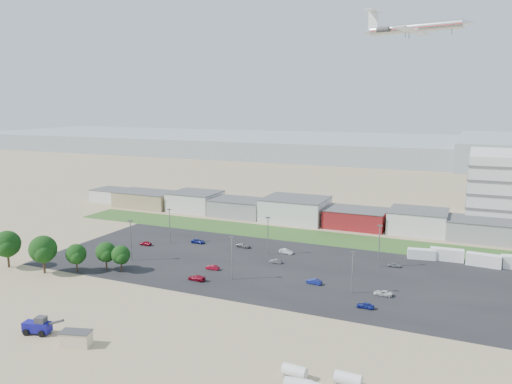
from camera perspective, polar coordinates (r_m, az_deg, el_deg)
The scene contains 35 objects.
ground at distance 115.24m, azimuth -4.54°, elevation -10.98°, with size 700.00×700.00×0.00m, color #8D775A.
parking_lot at distance 130.28m, azimuth 1.63°, elevation -8.43°, with size 120.00×50.00×0.01m, color black.
grass_strip at distance 160.68m, azimuth 4.29°, elevation -4.87°, with size 160.00×16.00×0.02m, color #335620.
hills_backdrop at distance 411.36m, azimuth 22.12°, elevation 4.16°, with size 700.00×200.00×9.00m, color gray, non-canonical shape.
building_row at distance 182.95m, azimuth 1.27°, elevation -1.72°, with size 170.00×20.00×8.00m, color silver, non-canonical shape.
portable_shed at distance 94.96m, azimuth -19.87°, elevation -15.46°, with size 5.25×2.72×2.64m, color beige, non-canonical shape.
telehandler at distance 101.80m, azimuth -23.75°, elevation -13.74°, with size 8.01×2.67×3.34m, color navy, non-canonical shape.
storage_tank_nw at distance 80.93m, azimuth 4.44°, elevation -19.72°, with size 3.74×1.87×2.24m, color silver, non-canonical shape.
storage_tank_ne at distance 79.75m, azimuth 10.50°, elevation -20.29°, with size 4.03×2.01×2.42m, color silver, non-canonical shape.
box_trailer_a at distance 142.63m, azimuth 18.38°, elevation -6.74°, with size 7.22×2.26×2.71m, color silver, non-canonical shape.
box_trailer_b at distance 143.53m, azimuth 20.97°, elevation -6.69°, with size 8.52×2.66×3.20m, color silver, non-canonical shape.
box_trailer_c at distance 142.30m, azimuth 24.58°, elevation -7.09°, with size 8.45×2.64×3.17m, color silver, non-canonical shape.
tree_far_left at distance 142.46m, azimuth -26.55°, elevation -5.62°, with size 7.23×7.23×10.84m, color black, non-canonical shape.
tree_left at distance 133.94m, azimuth -23.15°, elevation -6.34°, with size 7.17×7.17×10.76m, color black, non-canonical shape.
tree_mid at distance 132.49m, azimuth -19.86°, elevation -6.91°, with size 5.34×5.34×8.01m, color black, non-canonical shape.
tree_right at distance 131.81m, azimuth -16.78°, elevation -6.80°, with size 5.40×5.40×8.10m, color black, non-canonical shape.
tree_near at distance 129.50m, azimuth -15.19°, elevation -7.16°, with size 5.02×5.02×7.52m, color black, non-canonical shape.
lightpole_front_l at distance 137.11m, azimuth -14.10°, elevation -5.40°, with size 1.29×0.54×10.99m, color slate, non-canonical shape.
lightpole_front_m at distance 119.19m, azimuth -2.79°, elevation -7.57°, with size 1.23×0.51×10.46m, color slate, non-canonical shape.
lightpole_front_r at distance 112.81m, azimuth 10.96°, elevation -9.04°, with size 1.12×0.47×9.51m, color slate, non-canonical shape.
lightpole_back_l at distance 152.23m, azimuth -9.83°, elevation -3.84°, with size 1.21×0.51×10.32m, color slate, non-canonical shape.
lightpole_back_m at distance 138.51m, azimuth 1.36°, elevation -5.03°, with size 1.24×0.52×10.56m, color slate, non-canonical shape.
lightpole_back_r at distance 131.78m, azimuth 13.90°, elevation -6.02°, with size 1.29×0.54×10.96m, color slate, non-canonical shape.
airliner at distance 209.63m, azimuth 17.72°, elevation 17.45°, with size 43.40×29.59×12.82m, color silver, non-canonical shape.
parked_car_0 at distance 114.40m, azimuth 14.30°, elevation -11.13°, with size 1.86×4.02×1.12m, color silver.
parked_car_1 at distance 118.38m, azimuth 6.65°, elevation -10.12°, with size 1.28×3.68×1.21m, color navy.
parked_car_2 at distance 107.01m, azimuth 12.39°, elevation -12.54°, with size 1.43×3.56×1.21m, color navy.
parked_car_3 at distance 120.66m, azimuth -6.80°, elevation -9.71°, with size 1.80×4.44×1.29m, color maroon.
parked_car_4 at distance 127.71m, azimuth -4.99°, elevation -8.58°, with size 1.25×3.57×1.18m, color maroon.
parked_car_5 at distance 151.81m, azimuth -12.51°, elevation -5.73°, with size 1.51×3.75×1.28m, color maroon.
parked_car_6 at distance 146.07m, azimuth -1.44°, elevation -6.11°, with size 1.82×4.48×1.30m, color #595B5E.
parked_car_7 at distance 132.27m, azimuth 2.26°, elevation -7.90°, with size 1.15×3.30×1.09m, color #595B5E.
parked_car_8 at distance 134.02m, azimuth 15.54°, elevation -8.03°, with size 1.32×3.29×1.12m, color #A5A5AA.
parked_car_9 at distance 151.46m, azimuth -6.63°, elevation -5.61°, with size 1.96×4.26×1.18m, color navy.
parked_car_11 at distance 140.55m, azimuth 3.48°, elevation -6.78°, with size 1.37×3.93×1.29m, color silver.
Camera 1 is at (51.37, -94.56, 41.24)m, focal length 35.00 mm.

